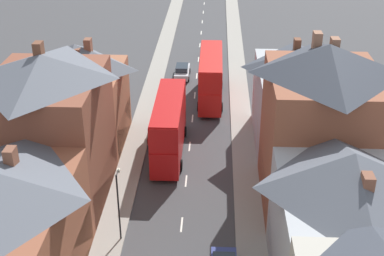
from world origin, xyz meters
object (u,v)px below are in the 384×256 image
at_px(car_near_blue, 212,52).
at_px(car_mid_white, 182,71).
at_px(double_decker_bus_mid_street, 211,76).
at_px(car_parked_left_a, 159,130).
at_px(street_lamp, 119,202).
at_px(double_decker_bus_lead, 169,126).

xyz_separation_m(car_near_blue, car_mid_white, (-3.60, -7.20, -0.03)).
bearing_deg(double_decker_bus_mid_street, car_parked_left_a, -117.66).
xyz_separation_m(car_parked_left_a, street_lamp, (-1.15, -15.40, 2.41)).
bearing_deg(double_decker_bus_lead, car_mid_white, 89.97).
height_order(double_decker_bus_mid_street, car_near_blue, double_decker_bus_mid_street).
distance_m(car_near_blue, street_lamp, 39.09).
bearing_deg(car_parked_left_a, car_near_blue, 78.05).
bearing_deg(car_parked_left_a, double_decker_bus_lead, -65.49).
distance_m(double_decker_bus_lead, double_decker_bus_mid_street, 12.68).
bearing_deg(car_near_blue, double_decker_bus_mid_street, -90.04).
bearing_deg(car_parked_left_a, street_lamp, -94.27).
xyz_separation_m(car_near_blue, street_lamp, (-6.05, -38.55, 2.39)).
height_order(car_parked_left_a, car_mid_white, car_parked_left_a).
height_order(car_near_blue, car_mid_white, car_near_blue).
bearing_deg(car_mid_white, car_parked_left_a, -94.66).
xyz_separation_m(double_decker_bus_mid_street, car_mid_white, (-3.59, 6.61, -2.00)).
bearing_deg(car_near_blue, double_decker_bus_lead, -97.91).
bearing_deg(car_parked_left_a, car_mid_white, 85.34).
xyz_separation_m(car_mid_white, street_lamp, (-2.45, -31.34, 2.43)).
relative_size(double_decker_bus_mid_street, car_mid_white, 2.40).
relative_size(double_decker_bus_lead, street_lamp, 1.96).
bearing_deg(street_lamp, car_parked_left_a, 85.73).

